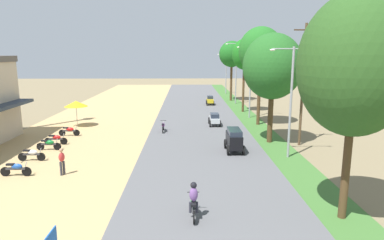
# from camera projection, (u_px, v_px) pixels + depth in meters

# --- Properties ---
(parked_motorbike_second) EXTENTS (1.80, 0.54, 0.94)m
(parked_motorbike_second) POSITION_uv_depth(u_px,v_px,m) (16.00, 168.00, 19.57)
(parked_motorbike_second) COLOR black
(parked_motorbike_second) RESTS_ON dirt_shoulder
(parked_motorbike_third) EXTENTS (1.80, 0.54, 0.94)m
(parked_motorbike_third) POSITION_uv_depth(u_px,v_px,m) (32.00, 154.00, 22.35)
(parked_motorbike_third) COLOR black
(parked_motorbike_third) RESTS_ON dirt_shoulder
(parked_motorbike_fourth) EXTENTS (1.80, 0.54, 0.94)m
(parked_motorbike_fourth) POSITION_uv_depth(u_px,v_px,m) (49.00, 144.00, 24.83)
(parked_motorbike_fourth) COLOR black
(parked_motorbike_fourth) RESTS_ON dirt_shoulder
(parked_motorbike_fifth) EXTENTS (1.80, 0.54, 0.94)m
(parked_motorbike_fifth) POSITION_uv_depth(u_px,v_px,m) (56.00, 139.00, 26.34)
(parked_motorbike_fifth) COLOR black
(parked_motorbike_fifth) RESTS_ON dirt_shoulder
(parked_motorbike_sixth) EXTENTS (1.80, 0.54, 0.94)m
(parked_motorbike_sixth) POSITION_uv_depth(u_px,v_px,m) (69.00, 130.00, 29.12)
(parked_motorbike_sixth) COLOR black
(parked_motorbike_sixth) RESTS_ON dirt_shoulder
(vendor_umbrella) EXTENTS (2.20, 2.20, 2.52)m
(vendor_umbrella) POSITION_uv_depth(u_px,v_px,m) (76.00, 104.00, 32.54)
(vendor_umbrella) COLOR #99999E
(vendor_umbrella) RESTS_ON dirt_shoulder
(pedestrian_on_shoulder) EXTENTS (0.42, 0.43, 1.62)m
(pedestrian_on_shoulder) POSITION_uv_depth(u_px,v_px,m) (62.00, 160.00, 19.70)
(pedestrian_on_shoulder) COLOR #33333D
(pedestrian_on_shoulder) RESTS_ON dirt_shoulder
(median_tree_nearest) EXTENTS (4.61, 4.61, 9.51)m
(median_tree_nearest) POSITION_uv_depth(u_px,v_px,m) (356.00, 65.00, 13.47)
(median_tree_nearest) COLOR #4C351E
(median_tree_nearest) RESTS_ON median_strip
(median_tree_second) EXTENTS (4.63, 4.63, 8.59)m
(median_tree_second) POSITION_uv_depth(u_px,v_px,m) (273.00, 67.00, 26.07)
(median_tree_second) COLOR #4C351E
(median_tree_second) RESTS_ON median_strip
(median_tree_third) EXTENTS (4.24, 4.24, 9.57)m
(median_tree_third) POSITION_uv_depth(u_px,v_px,m) (261.00, 51.00, 32.50)
(median_tree_third) COLOR #4C351E
(median_tree_third) RESTS_ON median_strip
(median_tree_fourth) EXTENTS (2.93, 2.93, 8.74)m
(median_tree_fourth) POSITION_uv_depth(u_px,v_px,m) (244.00, 55.00, 39.97)
(median_tree_fourth) COLOR #4C351E
(median_tree_fourth) RESTS_ON median_strip
(median_tree_fifth) EXTENTS (3.74, 3.74, 8.83)m
(median_tree_fifth) POSITION_uv_depth(u_px,v_px,m) (232.00, 54.00, 49.73)
(median_tree_fifth) COLOR #4C351E
(median_tree_fifth) RESTS_ON median_strip
(streetlamp_near) EXTENTS (3.16, 0.20, 7.48)m
(streetlamp_near) POSITION_uv_depth(u_px,v_px,m) (291.00, 95.00, 22.46)
(streetlamp_near) COLOR gray
(streetlamp_near) RESTS_ON median_strip
(streetlamp_mid) EXTENTS (3.16, 0.20, 7.88)m
(streetlamp_mid) POSITION_uv_depth(u_px,v_px,m) (251.00, 77.00, 36.64)
(streetlamp_mid) COLOR gray
(streetlamp_mid) RESTS_ON median_strip
(streetlamp_far) EXTENTS (3.16, 0.20, 8.49)m
(streetlamp_far) POSITION_uv_depth(u_px,v_px,m) (236.00, 69.00, 47.07)
(streetlamp_far) COLOR gray
(streetlamp_far) RESTS_ON median_strip
(streetlamp_farthest) EXTENTS (3.16, 0.20, 7.03)m
(streetlamp_farthest) POSITION_uv_depth(u_px,v_px,m) (226.00, 70.00, 58.92)
(streetlamp_farthest) COLOR gray
(streetlamp_farthest) RESTS_ON median_strip
(utility_pole_near) EXTENTS (1.80, 0.20, 9.30)m
(utility_pole_near) POSITION_uv_depth(u_px,v_px,m) (303.00, 84.00, 25.63)
(utility_pole_near) COLOR brown
(utility_pole_near) RESTS_ON ground
(car_van_black) EXTENTS (1.19, 2.41, 1.67)m
(car_van_black) POSITION_uv_depth(u_px,v_px,m) (234.00, 139.00, 24.35)
(car_van_black) COLOR black
(car_van_black) RESTS_ON road_strip
(car_sedan_silver) EXTENTS (1.10, 2.26, 1.19)m
(car_sedan_silver) POSITION_uv_depth(u_px,v_px,m) (215.00, 119.00, 33.33)
(car_sedan_silver) COLOR #B7BCC1
(car_sedan_silver) RESTS_ON road_strip
(car_hatchback_yellow) EXTENTS (1.04, 2.00, 1.23)m
(car_hatchback_yellow) POSITION_uv_depth(u_px,v_px,m) (210.00, 100.00, 46.60)
(car_hatchback_yellow) COLOR gold
(car_hatchback_yellow) RESTS_ON road_strip
(motorbike_foreground_rider) EXTENTS (0.54, 1.80, 1.66)m
(motorbike_foreground_rider) POSITION_uv_depth(u_px,v_px,m) (194.00, 201.00, 14.57)
(motorbike_foreground_rider) COLOR black
(motorbike_foreground_rider) RESTS_ON road_strip
(motorbike_ahead_second) EXTENTS (0.54, 1.80, 0.94)m
(motorbike_ahead_second) POSITION_uv_depth(u_px,v_px,m) (163.00, 126.00, 30.72)
(motorbike_ahead_second) COLOR black
(motorbike_ahead_second) RESTS_ON road_strip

